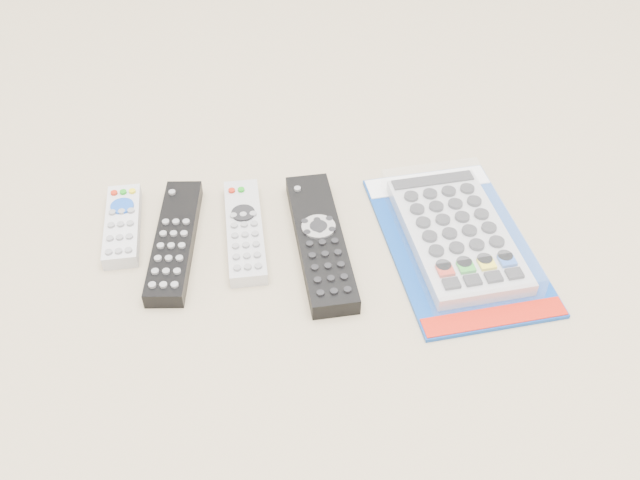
{
  "coord_description": "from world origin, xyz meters",
  "views": [
    {
      "loc": [
        -0.02,
        -0.66,
        0.63
      ],
      "look_at": [
        0.02,
        -0.03,
        0.01
      ],
      "focal_mm": 40.0,
      "sensor_mm": 36.0,
      "label": 1
    }
  ],
  "objects": [
    {
      "name": "remote_silver_dvd",
      "position": [
        -0.07,
        0.0,
        0.01
      ],
      "size": [
        0.06,
        0.18,
        0.02
      ],
      "rotation": [
        0.0,
        0.0,
        0.07
      ],
      "color": "#B3B3B7",
      "rests_on": "ground"
    },
    {
      "name": "remote_small_grey",
      "position": [
        -0.22,
        0.02,
        0.01
      ],
      "size": [
        0.05,
        0.14,
        0.02
      ],
      "rotation": [
        0.0,
        0.0,
        0.08
      ],
      "color": "#ADADAF",
      "rests_on": "ground"
    },
    {
      "name": "remote_large_black",
      "position": [
        0.03,
        -0.03,
        0.01
      ],
      "size": [
        0.08,
        0.24,
        0.03
      ],
      "rotation": [
        0.0,
        0.0,
        0.1
      ],
      "color": "black",
      "rests_on": "ground"
    },
    {
      "name": "remote_slim_black",
      "position": [
        -0.16,
        -0.01,
        0.01
      ],
      "size": [
        0.06,
        0.21,
        0.02
      ],
      "rotation": [
        0.0,
        0.0,
        -0.06
      ],
      "color": "black",
      "rests_on": "ground"
    },
    {
      "name": "jumbo_remote_packaged",
      "position": [
        0.2,
        -0.03,
        0.02
      ],
      "size": [
        0.21,
        0.3,
        0.04
      ],
      "rotation": [
        0.0,
        0.0,
        0.14
      ],
      "color": "navy",
      "rests_on": "ground"
    }
  ]
}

